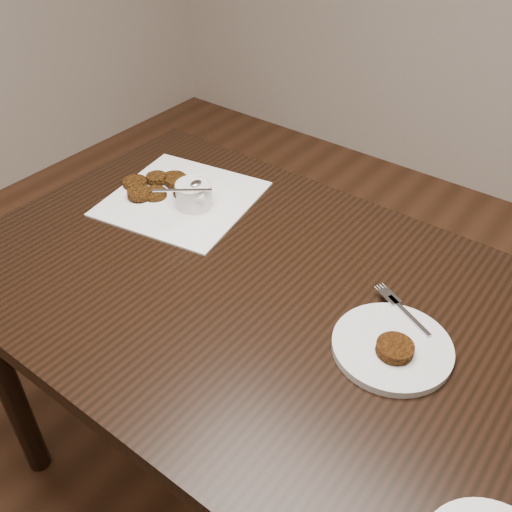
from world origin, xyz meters
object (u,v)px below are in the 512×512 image
(table, at_px, (261,404))
(napkin, at_px, (182,199))
(sauce_ramekin, at_px, (193,183))
(plate_with_patty, at_px, (393,344))

(table, height_order, napkin, napkin)
(sauce_ramekin, bearing_deg, napkin, 174.33)
(sauce_ramekin, bearing_deg, plate_with_patty, -12.42)
(sauce_ramekin, relative_size, plate_with_patty, 0.57)
(table, relative_size, sauce_ramekin, 10.52)
(napkin, xyz_separation_m, sauce_ramekin, (0.05, -0.00, 0.06))
(napkin, xyz_separation_m, plate_with_patty, (0.63, -0.13, 0.01))
(napkin, bearing_deg, sauce_ramekin, -5.67)
(table, xyz_separation_m, plate_with_patty, (0.28, 0.01, 0.39))
(table, distance_m, napkin, 0.53)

